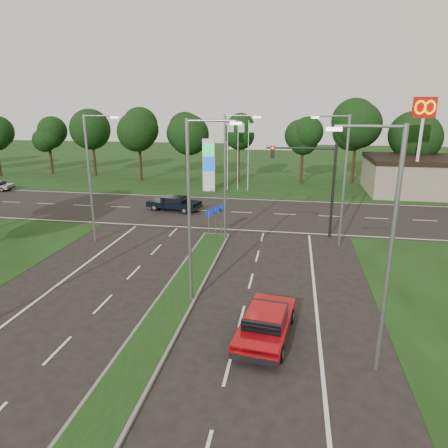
# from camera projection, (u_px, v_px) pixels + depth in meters

# --- Properties ---
(ground) EXTENTS (160.00, 160.00, 0.00)m
(ground) POSITION_uv_depth(u_px,v_px,m) (130.00, 376.00, 14.65)
(ground) COLOR black
(ground) RESTS_ON ground
(verge_far) EXTENTS (160.00, 50.00, 0.02)m
(verge_far) POSITION_uv_depth(u_px,v_px,m) (260.00, 165.00, 66.60)
(verge_far) COLOR black
(verge_far) RESTS_ON ground
(cross_road) EXTENTS (160.00, 12.00, 0.02)m
(cross_road) POSITION_uv_depth(u_px,v_px,m) (231.00, 212.00, 37.32)
(cross_road) COLOR black
(cross_road) RESTS_ON ground
(median_kerb) EXTENTS (2.00, 26.00, 0.12)m
(median_kerb) POSITION_uv_depth(u_px,v_px,m) (164.00, 319.00, 18.41)
(median_kerb) COLOR slate
(median_kerb) RESTS_ON ground
(commercial_building) EXTENTS (16.00, 9.00, 4.00)m
(commercial_building) POSITION_uv_depth(u_px,v_px,m) (442.00, 176.00, 44.46)
(commercial_building) COLOR gray
(commercial_building) RESTS_ON ground
(streetlight_median_near) EXTENTS (2.53, 0.22, 9.00)m
(streetlight_median_near) POSITION_uv_depth(u_px,v_px,m) (193.00, 205.00, 18.71)
(streetlight_median_near) COLOR gray
(streetlight_median_near) RESTS_ON ground
(streetlight_median_far) EXTENTS (2.53, 0.22, 9.00)m
(streetlight_median_far) POSITION_uv_depth(u_px,v_px,m) (228.00, 172.00, 28.16)
(streetlight_median_far) COLOR gray
(streetlight_median_far) RESTS_ON ground
(streetlight_left_far) EXTENTS (2.53, 0.22, 9.00)m
(streetlight_left_far) POSITION_uv_depth(u_px,v_px,m) (92.00, 172.00, 27.80)
(streetlight_left_far) COLOR gray
(streetlight_left_far) RESTS_ON ground
(streetlight_right_far) EXTENTS (2.53, 0.22, 9.00)m
(streetlight_right_far) POSITION_uv_depth(u_px,v_px,m) (342.00, 175.00, 26.87)
(streetlight_right_far) COLOR gray
(streetlight_right_far) RESTS_ON ground
(streetlight_right_near) EXTENTS (2.53, 0.22, 9.00)m
(streetlight_right_near) POSITION_uv_depth(u_px,v_px,m) (386.00, 241.00, 13.65)
(streetlight_right_near) COLOR gray
(streetlight_right_near) RESTS_ON ground
(traffic_signal) EXTENTS (5.10, 0.42, 7.00)m
(traffic_signal) POSITION_uv_depth(u_px,v_px,m) (316.00, 175.00, 29.14)
(traffic_signal) COLOR black
(traffic_signal) RESTS_ON ground
(median_signs) EXTENTS (1.16, 1.76, 2.38)m
(median_signs) POSITION_uv_depth(u_px,v_px,m) (215.00, 215.00, 29.66)
(median_signs) COLOR gray
(median_signs) RESTS_ON ground
(gas_pylon) EXTENTS (5.80, 1.26, 8.00)m
(gas_pylon) POSITION_uv_depth(u_px,v_px,m) (211.00, 164.00, 45.58)
(gas_pylon) COLOR silver
(gas_pylon) RESTS_ON ground
(mcdonalds_sign) EXTENTS (2.20, 0.47, 10.40)m
(mcdonalds_sign) POSITION_uv_depth(u_px,v_px,m) (423.00, 122.00, 39.62)
(mcdonalds_sign) COLOR silver
(mcdonalds_sign) RESTS_ON ground
(treeline_far) EXTENTS (6.00, 6.00, 9.90)m
(treeline_far) POSITION_uv_depth(u_px,v_px,m) (252.00, 128.00, 50.41)
(treeline_far) COLOR black
(treeline_far) RESTS_ON ground
(red_sedan) EXTENTS (2.48, 4.89, 1.29)m
(red_sedan) POSITION_uv_depth(u_px,v_px,m) (266.00, 323.00, 16.91)
(red_sedan) COLOR #9D080D
(red_sedan) RESTS_ON ground
(navy_sedan) EXTENTS (5.20, 2.93, 1.35)m
(navy_sedan) POSITION_uv_depth(u_px,v_px,m) (174.00, 203.00, 37.73)
(navy_sedan) COLOR black
(navy_sedan) RESTS_ON ground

